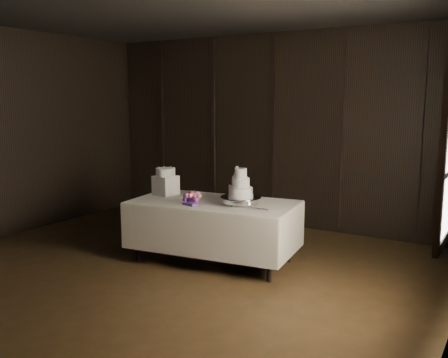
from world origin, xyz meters
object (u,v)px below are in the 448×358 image
at_px(wedding_cake, 238,186).
at_px(cake_stand, 241,201).
at_px(bouquet, 193,198).
at_px(small_cake, 166,172).
at_px(box_pedestal, 166,185).
at_px(display_table, 214,229).

bearing_deg(wedding_cake, cake_stand, 49.16).
xyz_separation_m(wedding_cake, bouquet, (-0.50, -0.22, -0.16)).
bearing_deg(wedding_cake, small_cake, -161.61).
bearing_deg(wedding_cake, box_pedestal, -161.61).
xyz_separation_m(display_table, bouquet, (-0.17, -0.20, 0.40)).
bearing_deg(bouquet, small_cake, 157.78).
distance_m(bouquet, box_pedestal, 0.64).
bearing_deg(small_cake, cake_stand, -0.27).
distance_m(wedding_cake, small_cake, 1.10).
bearing_deg(small_cake, display_table, -2.81).
bearing_deg(cake_stand, wedding_cake, -150.26).
height_order(bouquet, small_cake, small_cake).
bearing_deg(cake_stand, display_table, -174.95).
bearing_deg(box_pedestal, wedding_cake, -1.03).
bearing_deg(small_cake, box_pedestal, 0.00).
height_order(wedding_cake, bouquet, wedding_cake).
xyz_separation_m(box_pedestal, small_cake, (0.00, 0.00, 0.17)).
xyz_separation_m(display_table, small_cake, (-0.76, 0.04, 0.64)).
height_order(display_table, small_cake, small_cake).
height_order(wedding_cake, box_pedestal, wedding_cake).
bearing_deg(bouquet, display_table, 50.64).
distance_m(wedding_cake, bouquet, 0.57).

